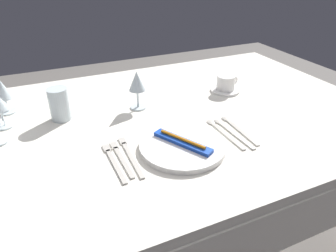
{
  "coord_description": "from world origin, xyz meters",
  "views": [
    {
      "loc": [
        -0.38,
        -0.97,
        1.3
      ],
      "look_at": [
        0.0,
        -0.12,
        0.76
      ],
      "focal_mm": 32.79,
      "sensor_mm": 36.0,
      "label": 1
    }
  ],
  "objects_px": {
    "wine_glass_far": "(2,91)",
    "spoon_dessert": "(229,130)",
    "fork_inner": "(121,157)",
    "wine_glass_centre": "(137,83)",
    "dinner_plate": "(183,146)",
    "coffee_cup_left": "(226,82)",
    "drink_tumbler": "(60,106)",
    "spoon_soup": "(220,130)",
    "spoon_tea": "(235,126)",
    "fork_outer": "(130,155)",
    "toothbrush_package": "(183,141)",
    "fork_salad": "(113,161)"
  },
  "relations": [
    {
      "from": "toothbrush_package",
      "to": "spoon_tea",
      "type": "distance_m",
      "value": 0.24
    },
    {
      "from": "spoon_soup",
      "to": "drink_tumbler",
      "type": "bearing_deg",
      "value": 147.3
    },
    {
      "from": "wine_glass_centre",
      "to": "spoon_soup",
      "type": "bearing_deg",
      "value": -54.82
    },
    {
      "from": "dinner_plate",
      "to": "fork_inner",
      "type": "distance_m",
      "value": 0.2
    },
    {
      "from": "dinner_plate",
      "to": "fork_inner",
      "type": "relative_size",
      "value": 1.37
    },
    {
      "from": "wine_glass_far",
      "to": "spoon_dessert",
      "type": "bearing_deg",
      "value": -33.3
    },
    {
      "from": "spoon_soup",
      "to": "wine_glass_far",
      "type": "distance_m",
      "value": 0.84
    },
    {
      "from": "fork_outer",
      "to": "drink_tumbler",
      "type": "relative_size",
      "value": 1.87
    },
    {
      "from": "spoon_soup",
      "to": "coffee_cup_left",
      "type": "xyz_separation_m",
      "value": [
        0.21,
        0.29,
        0.04
      ]
    },
    {
      "from": "toothbrush_package",
      "to": "wine_glass_far",
      "type": "height_order",
      "value": "wine_glass_far"
    },
    {
      "from": "fork_inner",
      "to": "fork_salad",
      "type": "distance_m",
      "value": 0.03
    },
    {
      "from": "fork_outer",
      "to": "fork_salad",
      "type": "relative_size",
      "value": 1.09
    },
    {
      "from": "fork_salad",
      "to": "drink_tumbler",
      "type": "distance_m",
      "value": 0.37
    },
    {
      "from": "toothbrush_package",
      "to": "fork_salad",
      "type": "distance_m",
      "value": 0.23
    },
    {
      "from": "fork_outer",
      "to": "spoon_dessert",
      "type": "xyz_separation_m",
      "value": [
        0.37,
        0.01,
        0.0
      ]
    },
    {
      "from": "fork_outer",
      "to": "spoon_tea",
      "type": "bearing_deg",
      "value": 2.07
    },
    {
      "from": "spoon_soup",
      "to": "wine_glass_far",
      "type": "xyz_separation_m",
      "value": [
        -0.69,
        0.47,
        0.09
      ]
    },
    {
      "from": "toothbrush_package",
      "to": "drink_tumbler",
      "type": "height_order",
      "value": "drink_tumbler"
    },
    {
      "from": "toothbrush_package",
      "to": "spoon_dessert",
      "type": "relative_size",
      "value": 0.89
    },
    {
      "from": "fork_inner",
      "to": "toothbrush_package",
      "type": "bearing_deg",
      "value": -8.45
    },
    {
      "from": "drink_tumbler",
      "to": "fork_outer",
      "type": "bearing_deg",
      "value": -64.3
    },
    {
      "from": "dinner_plate",
      "to": "coffee_cup_left",
      "type": "xyz_separation_m",
      "value": [
        0.38,
        0.34,
        0.03
      ]
    },
    {
      "from": "fork_inner",
      "to": "spoon_tea",
      "type": "bearing_deg",
      "value": 2.17
    },
    {
      "from": "spoon_soup",
      "to": "dinner_plate",
      "type": "bearing_deg",
      "value": -165.4
    },
    {
      "from": "drink_tumbler",
      "to": "spoon_soup",
      "type": "bearing_deg",
      "value": -32.7
    },
    {
      "from": "dinner_plate",
      "to": "spoon_tea",
      "type": "relative_size",
      "value": 1.26
    },
    {
      "from": "fork_outer",
      "to": "spoon_dessert",
      "type": "relative_size",
      "value": 1.02
    },
    {
      "from": "spoon_soup",
      "to": "coffee_cup_left",
      "type": "bearing_deg",
      "value": 54.08
    },
    {
      "from": "toothbrush_package",
      "to": "fork_inner",
      "type": "height_order",
      "value": "toothbrush_package"
    },
    {
      "from": "spoon_dessert",
      "to": "wine_glass_far",
      "type": "distance_m",
      "value": 0.87
    },
    {
      "from": "dinner_plate",
      "to": "wine_glass_far",
      "type": "bearing_deg",
      "value": 135.58
    },
    {
      "from": "fork_salad",
      "to": "spoon_soup",
      "type": "bearing_deg",
      "value": 3.56
    },
    {
      "from": "fork_salad",
      "to": "spoon_tea",
      "type": "bearing_deg",
      "value": 3.28
    },
    {
      "from": "fork_salad",
      "to": "drink_tumbler",
      "type": "xyz_separation_m",
      "value": [
        -0.11,
        0.35,
        0.05
      ]
    },
    {
      "from": "fork_salad",
      "to": "spoon_tea",
      "type": "height_order",
      "value": "spoon_tea"
    },
    {
      "from": "coffee_cup_left",
      "to": "fork_salad",
      "type": "bearing_deg",
      "value": -152.43
    },
    {
      "from": "spoon_dessert",
      "to": "coffee_cup_left",
      "type": "height_order",
      "value": "coffee_cup_left"
    },
    {
      "from": "fork_inner",
      "to": "drink_tumbler",
      "type": "relative_size",
      "value": 1.65
    },
    {
      "from": "wine_glass_centre",
      "to": "drink_tumbler",
      "type": "distance_m",
      "value": 0.3
    },
    {
      "from": "fork_outer",
      "to": "fork_inner",
      "type": "distance_m",
      "value": 0.03
    },
    {
      "from": "dinner_plate",
      "to": "spoon_tea",
      "type": "bearing_deg",
      "value": 11.17
    },
    {
      "from": "fork_salad",
      "to": "drink_tumbler",
      "type": "relative_size",
      "value": 1.72
    },
    {
      "from": "wine_glass_far",
      "to": "fork_salad",
      "type": "bearing_deg",
      "value": -59.06
    },
    {
      "from": "fork_outer",
      "to": "wine_glass_centre",
      "type": "height_order",
      "value": "wine_glass_centre"
    },
    {
      "from": "spoon_soup",
      "to": "spoon_dessert",
      "type": "distance_m",
      "value": 0.03
    },
    {
      "from": "fork_salad",
      "to": "spoon_tea",
      "type": "xyz_separation_m",
      "value": [
        0.46,
        0.03,
        0.0
      ]
    },
    {
      "from": "toothbrush_package",
      "to": "wine_glass_far",
      "type": "xyz_separation_m",
      "value": [
        -0.52,
        0.51,
        0.07
      ]
    },
    {
      "from": "coffee_cup_left",
      "to": "wine_glass_centre",
      "type": "height_order",
      "value": "wine_glass_centre"
    },
    {
      "from": "fork_inner",
      "to": "wine_glass_centre",
      "type": "relative_size",
      "value": 1.31
    },
    {
      "from": "dinner_plate",
      "to": "drink_tumbler",
      "type": "bearing_deg",
      "value": 132.1
    }
  ]
}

